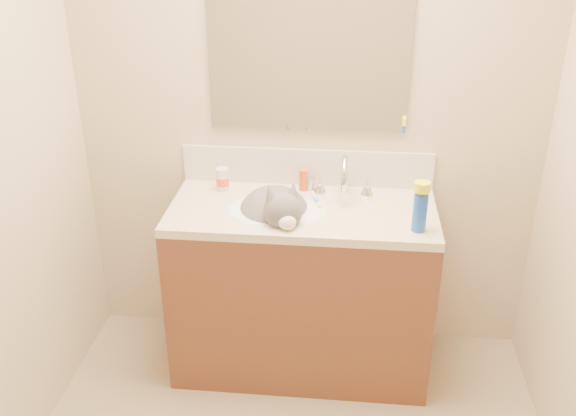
% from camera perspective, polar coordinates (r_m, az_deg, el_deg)
% --- Properties ---
extents(room_shell, '(2.24, 2.54, 2.52)m').
position_cam_1_polar(room_shell, '(1.74, -1.10, 4.52)').
color(room_shell, '#C6B493').
rests_on(room_shell, ground).
extents(vanity_cabinet, '(1.20, 0.55, 0.82)m').
position_cam_1_polar(vanity_cabinet, '(3.10, 1.21, -7.46)').
color(vanity_cabinet, brown).
rests_on(vanity_cabinet, ground).
extents(counter_slab, '(1.20, 0.55, 0.04)m').
position_cam_1_polar(counter_slab, '(2.89, 1.28, -0.33)').
color(counter_slab, beige).
rests_on(counter_slab, vanity_cabinet).
extents(basin, '(0.45, 0.36, 0.14)m').
position_cam_1_polar(basin, '(2.89, -1.14, -1.37)').
color(basin, white).
rests_on(basin, vanity_cabinet).
extents(faucet, '(0.28, 0.20, 0.21)m').
position_cam_1_polar(faucet, '(2.96, 5.00, 2.53)').
color(faucet, silver).
rests_on(faucet, counter_slab).
extents(cat, '(0.45, 0.49, 0.34)m').
position_cam_1_polar(cat, '(2.87, -1.07, -0.49)').
color(cat, '#585558').
rests_on(cat, basin).
extents(backsplash, '(1.20, 0.02, 0.18)m').
position_cam_1_polar(backsplash, '(3.08, 1.70, 3.67)').
color(backsplash, silver).
rests_on(backsplash, counter_slab).
extents(mirror, '(0.90, 0.02, 0.80)m').
position_cam_1_polar(mirror, '(2.91, 1.86, 14.48)').
color(mirror, white).
rests_on(mirror, room_shell).
extents(pill_bottle, '(0.07, 0.07, 0.11)m').
position_cam_1_polar(pill_bottle, '(3.05, -5.85, 2.56)').
color(pill_bottle, silver).
rests_on(pill_bottle, counter_slab).
extents(pill_label, '(0.07, 0.07, 0.04)m').
position_cam_1_polar(pill_label, '(3.05, -5.84, 2.40)').
color(pill_label, '#E95126').
rests_on(pill_label, pill_bottle).
extents(silver_jar, '(0.05, 0.05, 0.06)m').
position_cam_1_polar(silver_jar, '(3.05, 2.02, 2.17)').
color(silver_jar, '#B7B7BC').
rests_on(silver_jar, counter_slab).
extents(amber_bottle, '(0.05, 0.05, 0.10)m').
position_cam_1_polar(amber_bottle, '(3.03, 1.38, 2.51)').
color(amber_bottle, '#DE4E1A').
rests_on(amber_bottle, counter_slab).
extents(toothbrush, '(0.06, 0.14, 0.01)m').
position_cam_1_polar(toothbrush, '(2.93, 2.56, 0.64)').
color(toothbrush, silver).
rests_on(toothbrush, counter_slab).
extents(toothbrush_head, '(0.03, 0.04, 0.02)m').
position_cam_1_polar(toothbrush_head, '(2.93, 2.56, 0.70)').
color(toothbrush_head, '#6EA5EA').
rests_on(toothbrush_head, counter_slab).
extents(spray_can, '(0.08, 0.08, 0.16)m').
position_cam_1_polar(spray_can, '(2.70, 11.63, -0.43)').
color(spray_can, blue).
rests_on(spray_can, counter_slab).
extents(spray_cap, '(0.08, 0.08, 0.04)m').
position_cam_1_polar(spray_cap, '(2.65, 11.85, 1.86)').
color(spray_cap, yellow).
rests_on(spray_cap, spray_can).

